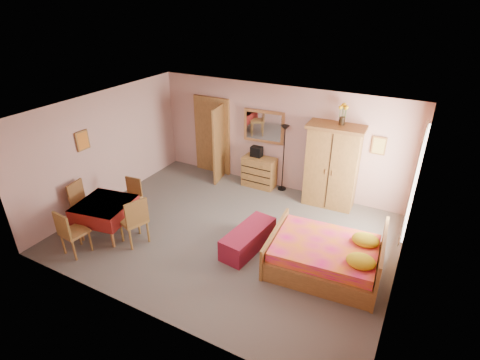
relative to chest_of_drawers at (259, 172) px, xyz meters
The scene contains 23 objects.
floor 2.31m from the chest_of_drawers, 80.39° to the right, with size 6.50×6.50×0.00m, color #635F57.
ceiling 3.17m from the chest_of_drawers, 80.39° to the right, with size 6.50×6.50×0.00m, color brown.
wall_back 1.02m from the chest_of_drawers, 34.51° to the left, with size 6.50×0.10×2.60m, color tan.
wall_front 4.84m from the chest_of_drawers, 85.42° to the right, with size 6.50×0.10×2.60m, color tan.
wall_left 3.75m from the chest_of_drawers, 142.04° to the right, with size 0.10×5.00×2.60m, color tan.
wall_right 4.36m from the chest_of_drawers, 31.68° to the right, with size 0.10×5.00×2.60m, color tan.
doorway 1.66m from the chest_of_drawers, behind, with size 1.06×0.12×2.15m, color #9E6B35.
window 3.88m from the chest_of_drawers, 16.15° to the right, with size 0.08×1.40×1.95m, color white.
picture_left 4.22m from the chest_of_drawers, 135.01° to the right, with size 0.04×0.32×0.42m, color orange.
picture_back 2.97m from the chest_of_drawers, ahead, with size 0.30×0.04×0.40m, color #D8BF59.
chest_of_drawers is the anchor object (origin of this frame).
wall_mirror 1.17m from the chest_of_drawers, 90.00° to the left, with size 1.04×0.05×0.82m, color silver.
stereo 0.54m from the chest_of_drawers, 154.55° to the left, with size 0.28×0.20×0.26m, color black.
floor_lamp 0.76m from the chest_of_drawers, 11.05° to the left, with size 0.22×0.22×1.70m, color black.
wardrobe 1.93m from the chest_of_drawers, ahead, with size 1.25×0.64×1.96m, color olive.
sunflower_vase 2.63m from the chest_of_drawers, ahead, with size 0.19×0.19×0.47m, color yellow.
bed 3.41m from the chest_of_drawers, 44.40° to the right, with size 1.96×1.54×0.91m, color #E71680.
bench 2.66m from the chest_of_drawers, 69.02° to the right, with size 0.49×1.32×0.44m, color maroon.
dining_table 3.88m from the chest_of_drawers, 118.38° to the right, with size 1.01×1.01×0.74m, color maroon.
chair_south 4.56m from the chest_of_drawers, 114.56° to the right, with size 0.43×0.43×0.96m, color olive.
chair_north 3.25m from the chest_of_drawers, 125.85° to the right, with size 0.39×0.39×0.87m, color #AD783A.
chair_west 4.17m from the chest_of_drawers, 126.68° to the right, with size 0.44×0.44×0.98m, color #A77638.
chair_east 3.55m from the chest_of_drawers, 108.92° to the right, with size 0.47×0.47×1.03m, color olive.
Camera 1 is at (3.25, -5.60, 4.55)m, focal length 28.00 mm.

